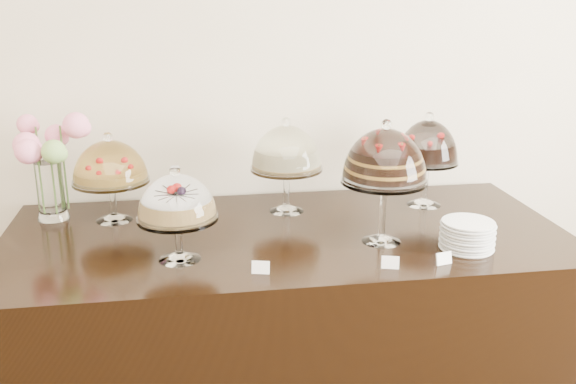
{
  "coord_description": "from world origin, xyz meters",
  "views": [
    {
      "loc": [
        -0.53,
        0.12,
        1.82
      ],
      "look_at": [
        -0.17,
        2.4,
        1.08
      ],
      "focal_mm": 40.0,
      "sensor_mm": 36.0,
      "label": 1
    }
  ],
  "objects": [
    {
      "name": "cake_stand_sugar_sponge",
      "position": [
        -0.58,
        2.24,
        1.11
      ],
      "size": [
        0.28,
        0.28,
        0.35
      ],
      "color": "white",
      "rests_on": "display_counter"
    },
    {
      "name": "cake_stand_dark_choco",
      "position": [
        0.49,
        2.68,
        1.17
      ],
      "size": [
        0.27,
        0.27,
        0.41
      ],
      "color": "white",
      "rests_on": "display_counter"
    },
    {
      "name": "wall_back",
      "position": [
        0.0,
        3.0,
        1.5
      ],
      "size": [
        5.0,
        0.04,
        3.0
      ],
      "primitive_type": "cube",
      "color": "beige",
      "rests_on": "ground"
    },
    {
      "name": "display_counter",
      "position": [
        -0.17,
        2.45,
        0.45
      ],
      "size": [
        2.2,
        1.0,
        0.9
      ],
      "primitive_type": "cube",
      "color": "black",
      "rests_on": "ground"
    },
    {
      "name": "flower_vase",
      "position": [
        -1.1,
        2.75,
        1.16
      ],
      "size": [
        0.31,
        0.31,
        0.44
      ],
      "color": "white",
      "rests_on": "display_counter"
    },
    {
      "name": "cake_stand_choco_layer",
      "position": [
        0.17,
        2.3,
        1.22
      ],
      "size": [
        0.32,
        0.32,
        0.47
      ],
      "color": "white",
      "rests_on": "display_counter"
    },
    {
      "name": "price_card_extra",
      "position": [
        0.13,
        2.05,
        0.92
      ],
      "size": [
        0.06,
        0.03,
        0.04
      ],
      "primitive_type": "cube",
      "rotation": [
        -0.21,
        0.0,
        -0.28
      ],
      "color": "white",
      "rests_on": "display_counter"
    },
    {
      "name": "cake_stand_cheesecake",
      "position": [
        -0.13,
        2.7,
        1.16
      ],
      "size": [
        0.31,
        0.31,
        0.41
      ],
      "color": "white",
      "rests_on": "display_counter"
    },
    {
      "name": "cake_stand_fruit_tart",
      "position": [
        -0.85,
        2.69,
        1.13
      ],
      "size": [
        0.31,
        0.31,
        0.37
      ],
      "color": "white",
      "rests_on": "display_counter"
    },
    {
      "name": "plate_stack",
      "position": [
        0.46,
        2.18,
        0.95
      ],
      "size": [
        0.19,
        0.19,
        0.1
      ],
      "color": "silver",
      "rests_on": "display_counter"
    },
    {
      "name": "price_card_left",
      "position": [
        -0.31,
        2.08,
        0.92
      ],
      "size": [
        0.06,
        0.03,
        0.04
      ],
      "primitive_type": "cube",
      "rotation": [
        -0.21,
        0.0,
        -0.25
      ],
      "color": "white",
      "rests_on": "display_counter"
    },
    {
      "name": "price_card_right",
      "position": [
        0.33,
        2.05,
        0.92
      ],
      "size": [
        0.06,
        0.03,
        0.04
      ],
      "primitive_type": "cube",
      "rotation": [
        -0.21,
        0.0,
        0.23
      ],
      "color": "white",
      "rests_on": "display_counter"
    }
  ]
}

